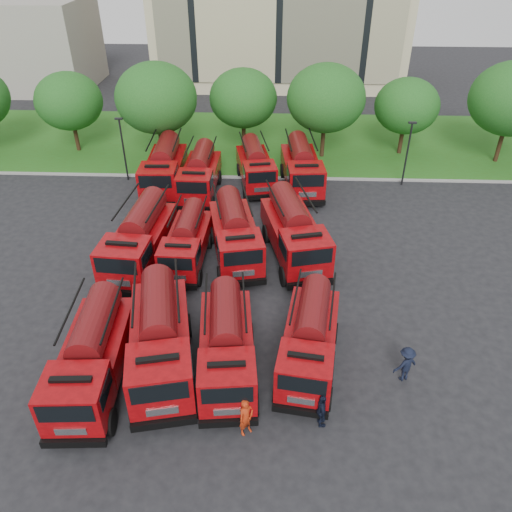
{
  "coord_description": "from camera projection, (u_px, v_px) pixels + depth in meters",
  "views": [
    {
      "loc": [
        1.89,
        -19.33,
        17.53
      ],
      "look_at": [
        0.93,
        3.9,
        1.8
      ],
      "focal_mm": 35.0,
      "sensor_mm": 36.0,
      "label": 1
    }
  ],
  "objects": [
    {
      "name": "fire_truck_3",
      "position": [
        310.0,
        339.0,
        22.9
      ],
      "size": [
        3.3,
        7.04,
        3.08
      ],
      "rotation": [
        0.0,
        0.0,
        -0.15
      ],
      "color": "black",
      "rests_on": "ground"
    },
    {
      "name": "fire_truck_9",
      "position": [
        200.0,
        174.0,
        37.46
      ],
      "size": [
        2.74,
        7.23,
        3.27
      ],
      "rotation": [
        0.0,
        0.0,
        -0.01
      ],
      "color": "black",
      "rests_on": "ground"
    },
    {
      "name": "fire_truck_10",
      "position": [
        256.0,
        166.0,
        38.91
      ],
      "size": [
        3.56,
        7.17,
        3.12
      ],
      "rotation": [
        0.0,
        0.0,
        0.18
      ],
      "color": "black",
      "rests_on": "ground"
    },
    {
      "name": "tree_2",
      "position": [
        156.0,
        98.0,
        40.95
      ],
      "size": [
        6.72,
        6.72,
        8.22
      ],
      "color": "#382314",
      "rests_on": "ground"
    },
    {
      "name": "lamp_post_1",
      "position": [
        408.0,
        150.0,
        38.09
      ],
      "size": [
        0.6,
        0.25,
        5.11
      ],
      "color": "black",
      "rests_on": "ground"
    },
    {
      "name": "fire_truck_11",
      "position": [
        302.0,
        167.0,
        38.27
      ],
      "size": [
        3.29,
        7.78,
        3.45
      ],
      "rotation": [
        0.0,
        0.0,
        0.09
      ],
      "color": "black",
      "rests_on": "ground"
    },
    {
      "name": "fire_truck_6",
      "position": [
        235.0,
        233.0,
        30.31
      ],
      "size": [
        3.96,
        7.7,
        3.34
      ],
      "rotation": [
        0.0,
        0.0,
        0.21
      ],
      "color": "black",
      "rests_on": "ground"
    },
    {
      "name": "fire_truck_7",
      "position": [
        294.0,
        232.0,
        30.31
      ],
      "size": [
        4.38,
        8.16,
        3.53
      ],
      "rotation": [
        0.0,
        0.0,
        0.23
      ],
      "color": "black",
      "rests_on": "ground"
    },
    {
      "name": "lawn",
      "position": [
        256.0,
        141.0,
        47.37
      ],
      "size": [
        70.0,
        16.0,
        0.12
      ],
      "primitive_type": "cube",
      "color": "#2A5516",
      "rests_on": "ground"
    },
    {
      "name": "firefighter_1",
      "position": [
        150.0,
        395.0,
        22.13
      ],
      "size": [
        0.81,
        0.65,
        1.47
      ],
      "primitive_type": "imported",
      "rotation": [
        0.0,
        0.0,
        -0.43
      ],
      "color": "#AA290D",
      "rests_on": "ground"
    },
    {
      "name": "firefighter_2",
      "position": [
        320.0,
        424.0,
        20.86
      ],
      "size": [
        0.71,
        1.08,
        1.72
      ],
      "primitive_type": "imported",
      "rotation": [
        0.0,
        0.0,
        1.71
      ],
      "color": "black",
      "rests_on": "ground"
    },
    {
      "name": "fire_truck_2",
      "position": [
        227.0,
        344.0,
        22.52
      ],
      "size": [
        3.12,
        7.17,
        3.17
      ],
      "rotation": [
        0.0,
        0.0,
        0.1
      ],
      "color": "black",
      "rests_on": "ground"
    },
    {
      "name": "fire_truck_8",
      "position": [
        164.0,
        168.0,
        38.09
      ],
      "size": [
        3.11,
        7.86,
        3.53
      ],
      "rotation": [
        0.0,
        0.0,
        0.04
      ],
      "color": "black",
      "rests_on": "ground"
    },
    {
      "name": "firefighter_4",
      "position": [
        144.0,
        276.0,
        29.52
      ],
      "size": [
        1.05,
        0.85,
        1.85
      ],
      "primitive_type": "imported",
      "rotation": [
        0.0,
        0.0,
        2.81
      ],
      "color": "black",
      "rests_on": "ground"
    },
    {
      "name": "curb",
      "position": [
        252.0,
        177.0,
        40.66
      ],
      "size": [
        70.0,
        0.3,
        0.14
      ],
      "primitive_type": "cube",
      "color": "gray",
      "rests_on": "ground"
    },
    {
      "name": "lamp_post_0",
      "position": [
        123.0,
        146.0,
        38.84
      ],
      "size": [
        0.6,
        0.25,
        5.11
      ],
      "color": "black",
      "rests_on": "ground"
    },
    {
      "name": "tree_5",
      "position": [
        407.0,
        106.0,
        42.46
      ],
      "size": [
        5.46,
        5.46,
        6.68
      ],
      "color": "#382314",
      "rests_on": "ground"
    },
    {
      "name": "ground",
      "position": [
        235.0,
        326.0,
        25.88
      ],
      "size": [
        140.0,
        140.0,
        0.0
      ],
      "primitive_type": "plane",
      "color": "black",
      "rests_on": "ground"
    },
    {
      "name": "firefighter_5",
      "position": [
        295.0,
        282.0,
        29.03
      ],
      "size": [
        1.61,
        1.32,
        1.61
      ],
      "primitive_type": "imported",
      "rotation": [
        0.0,
        0.0,
        2.61
      ],
      "color": "#AA290D",
      "rests_on": "ground"
    },
    {
      "name": "fire_truck_0",
      "position": [
        92.0,
        356.0,
        21.82
      ],
      "size": [
        3.04,
        7.45,
        3.33
      ],
      "rotation": [
        0.0,
        0.0,
        0.06
      ],
      "color": "black",
      "rests_on": "ground"
    },
    {
      "name": "firefighter_0",
      "position": [
        247.0,
        432.0,
        20.55
      ],
      "size": [
        0.85,
        0.82,
        1.88
      ],
      "primitive_type": "imported",
      "rotation": [
        0.0,
        0.0,
        0.68
      ],
      "color": "#AA290D",
      "rests_on": "ground"
    },
    {
      "name": "tree_3",
      "position": [
        243.0,
        98.0,
        43.16
      ],
      "size": [
        5.88,
        5.88,
        7.19
      ],
      "color": "#382314",
      "rests_on": "ground"
    },
    {
      "name": "fire_truck_1",
      "position": [
        160.0,
        338.0,
        22.62
      ],
      "size": [
        4.17,
        8.07,
        3.5
      ],
      "rotation": [
        0.0,
        0.0,
        0.21
      ],
      "color": "black",
      "rests_on": "ground"
    },
    {
      "name": "side_building",
      "position": [
        15.0,
        44.0,
        60.52
      ],
      "size": [
        18.0,
        12.0,
        10.0
      ],
      "primitive_type": "cube",
      "color": "gray",
      "rests_on": "ground"
    },
    {
      "name": "fire_truck_5",
      "position": [
        187.0,
        241.0,
        29.96
      ],
      "size": [
        2.57,
        6.56,
        2.95
      ],
      "rotation": [
        0.0,
        0.0,
        -0.03
      ],
      "color": "black",
      "rests_on": "ground"
    },
    {
      "name": "firefighter_3",
      "position": [
        402.0,
        378.0,
        22.95
      ],
      "size": [
        1.35,
        1.08,
        1.86
      ],
      "primitive_type": "imported",
      "rotation": [
        0.0,
        0.0,
        3.58
      ],
      "color": "black",
      "rests_on": "ground"
    },
    {
      "name": "tree_4",
      "position": [
        326.0,
        98.0,
        41.38
      ],
      "size": [
        6.55,
        6.55,
        8.01
      ],
      "color": "#382314",
      "rests_on": "ground"
    },
    {
      "name": "tree_1",
      "position": [
        69.0,
        101.0,
        42.92
      ],
      "size": [
        5.71,
        5.71,
        6.98
      ],
      "color": "#382314",
      "rests_on": "ground"
    },
    {
      "name": "fire_truck_4",
      "position": [
        140.0,
        239.0,
        29.65
      ],
      "size": [
        3.33,
        7.95,
        3.53
      ],
      "rotation": [
        0.0,
        0.0,
        -0.08
      ],
      "color": "black",
      "rests_on": "ground"
    }
  ]
}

